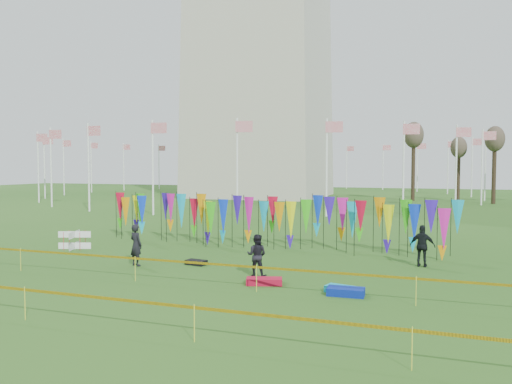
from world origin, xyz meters
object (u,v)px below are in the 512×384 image
(kite_bag_turquoise, at_px, (342,289))
(kite_bag_red, at_px, (264,281))
(kite_bag_blue, at_px, (346,292))
(kite_bag_black, at_px, (196,262))
(box_kite, at_px, (75,240))
(person_left, at_px, (136,245))
(person_right, at_px, (422,246))
(person_mid, at_px, (257,255))

(kite_bag_turquoise, bearing_deg, kite_bag_red, 175.54)
(kite_bag_blue, height_order, kite_bag_black, kite_bag_blue)
(box_kite, bearing_deg, person_left, -25.85)
(person_left, xyz_separation_m, person_right, (11.21, 3.75, -0.00))
(box_kite, relative_size, person_left, 0.53)
(kite_bag_black, bearing_deg, kite_bag_red, -31.74)
(person_right, height_order, kite_bag_red, person_right)
(box_kite, distance_m, kite_bag_blue, 14.86)
(person_left, bearing_deg, kite_bag_turquoise, -170.27)
(kite_bag_blue, bearing_deg, person_right, 68.48)
(box_kite, xyz_separation_m, person_left, (5.20, -2.52, 0.41))
(person_left, bearing_deg, kite_bag_black, -135.95)
(person_right, distance_m, kite_bag_blue, 6.07)
(box_kite, height_order, kite_bag_turquoise, box_kite)
(box_kite, xyz_separation_m, kite_bag_black, (7.46, -1.50, -0.36))
(person_right, xyz_separation_m, kite_bag_turquoise, (-2.38, -5.30, -0.75))
(box_kite, relative_size, person_mid, 0.57)
(kite_bag_turquoise, bearing_deg, kite_bag_black, 158.63)
(person_right, distance_m, kite_bag_black, 9.39)
(person_right, bearing_deg, person_left, 24.54)
(kite_bag_turquoise, xyz_separation_m, kite_bag_black, (-6.58, 2.57, -0.01))
(person_right, relative_size, kite_bag_red, 1.38)
(box_kite, bearing_deg, person_mid, -14.33)
(person_mid, relative_size, kite_bag_turquoise, 1.48)
(person_left, relative_size, kite_bag_black, 2.03)
(kite_bag_red, bearing_deg, kite_bag_turquoise, -4.46)
(kite_bag_turquoise, bearing_deg, person_right, 65.86)
(kite_bag_blue, relative_size, kite_bag_red, 0.94)
(box_kite, distance_m, kite_bag_black, 7.61)
(kite_bag_blue, xyz_separation_m, kite_bag_black, (-6.74, 2.87, -0.02))
(kite_bag_turquoise, height_order, kite_bag_black, kite_bag_turquoise)
(kite_bag_red, bearing_deg, kite_bag_black, 148.26)
(person_right, height_order, kite_bag_black, person_right)
(box_kite, distance_m, person_right, 16.46)
(person_mid, xyz_separation_m, kite_bag_black, (-3.13, 1.21, -0.70))
(box_kite, bearing_deg, person_right, 4.29)
(kite_bag_blue, relative_size, kite_bag_black, 1.38)
(kite_bag_red, bearing_deg, person_left, 167.58)
(kite_bag_turquoise, relative_size, kite_bag_blue, 0.91)
(person_right, relative_size, kite_bag_blue, 1.46)
(box_kite, height_order, kite_bag_black, box_kite)
(kite_bag_red, bearing_deg, kite_bag_blue, -9.97)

